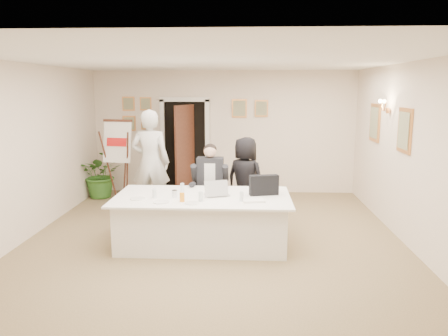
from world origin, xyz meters
name	(u,v)px	position (x,y,z in m)	size (l,w,h in m)	color
floor	(213,243)	(0.00, 0.00, 0.00)	(7.00, 7.00, 0.00)	brown
ceiling	(212,60)	(0.00, 0.00, 2.80)	(6.00, 7.00, 0.02)	white
wall_back	(224,132)	(0.00, 3.50, 1.40)	(6.00, 0.10, 2.80)	beige
wall_front	(177,227)	(0.00, -3.50, 1.40)	(6.00, 0.10, 2.80)	beige
wall_left	(20,154)	(-3.00, 0.00, 1.40)	(0.10, 7.00, 2.80)	beige
wall_right	(414,157)	(3.00, 0.00, 1.40)	(0.10, 7.00, 2.80)	beige
doorway	(185,148)	(-0.88, 3.32, 1.04)	(1.14, 0.86, 2.20)	black
pictures_back_wall	(189,113)	(-0.80, 3.47, 1.85)	(3.40, 0.06, 0.80)	#CF8947
pictures_right_wall	(388,126)	(2.97, 1.20, 1.75)	(0.06, 2.20, 0.80)	#CF8947
wall_sconce	(385,106)	(2.90, 1.20, 2.10)	(0.20, 0.30, 0.24)	#DD8947
conference_table	(203,220)	(-0.16, -0.06, 0.39)	(2.68, 1.43, 0.78)	white
seated_man	(210,185)	(-0.12, 0.93, 0.73)	(0.63, 0.67, 1.47)	black
flip_chart	(120,165)	(-2.14, 2.40, 0.80)	(0.62, 0.43, 1.73)	black
standing_man	(150,162)	(-1.31, 1.60, 1.01)	(0.73, 0.48, 2.01)	silver
standing_woman	(245,179)	(0.50, 1.24, 0.77)	(0.75, 0.49, 1.54)	black
potted_palm	(101,174)	(-2.70, 2.83, 0.53)	(0.95, 0.83, 1.06)	#2F6421
laptop	(217,186)	(0.06, 0.00, 0.91)	(0.36, 0.37, 0.28)	#B7BABC
laptop_bag	(264,185)	(0.79, 0.05, 0.93)	(0.45, 0.12, 0.31)	black
paper_stack	(254,200)	(0.62, -0.36, 0.79)	(0.31, 0.22, 0.03)	white
plate_left	(138,199)	(-1.10, -0.31, 0.78)	(0.23, 0.23, 0.01)	white
plate_mid	(161,202)	(-0.71, -0.48, 0.78)	(0.24, 0.24, 0.01)	white
plate_near	(192,203)	(-0.26, -0.52, 0.78)	(0.21, 0.21, 0.01)	white
glass_a	(154,193)	(-0.86, -0.22, 0.84)	(0.06, 0.06, 0.14)	silver
glass_b	(201,197)	(-0.15, -0.38, 0.84)	(0.07, 0.07, 0.14)	silver
glass_c	(241,197)	(0.45, -0.35, 0.84)	(0.06, 0.06, 0.14)	silver
glass_d	(182,188)	(-0.50, 0.19, 0.84)	(0.06, 0.06, 0.14)	silver
oj_glass	(182,197)	(-0.42, -0.41, 0.84)	(0.07, 0.07, 0.13)	orange
steel_jug	(175,194)	(-0.57, -0.16, 0.83)	(0.09, 0.09, 0.11)	silver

